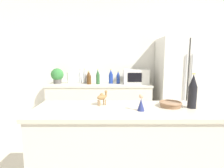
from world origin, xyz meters
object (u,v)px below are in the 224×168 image
object	(u,v)px
microwave	(136,76)
back_bottle_3	(88,78)
fruit_bowl	(170,104)
paper_towel_roll	(70,78)
wise_man_figurine_blue	(141,104)
back_bottle_0	(89,78)
back_bottle_1	(85,76)
back_bottle_4	(118,78)
potted_plant	(57,75)
back_bottle_5	(98,77)
back_bottle_2	(111,77)
wine_bottle	(193,92)
refrigerator	(180,84)
back_bottle_6	(80,77)
camel_figurine	(102,97)

from	to	relation	value
microwave	back_bottle_3	xyz separation A→B (m)	(-0.95, 0.00, -0.03)
fruit_bowl	paper_towel_roll	bearing A→B (deg)	127.28
fruit_bowl	wise_man_figurine_blue	xyz separation A→B (m)	(-0.30, -0.13, 0.04)
wise_man_figurine_blue	back_bottle_0	bearing A→B (deg)	110.62
back_bottle_1	back_bottle_4	world-z (taller)	back_bottle_1
potted_plant	wise_man_figurine_blue	bearing A→B (deg)	-55.51
back_bottle_5	paper_towel_roll	bearing A→B (deg)	170.67
back_bottle_0	back_bottle_2	size ratio (longest dim) A/B	0.91
fruit_bowl	wise_man_figurine_blue	distance (m)	0.33
paper_towel_roll	fruit_bowl	size ratio (longest dim) A/B	1.08
wine_bottle	microwave	bearing A→B (deg)	98.28
back_bottle_2	wine_bottle	size ratio (longest dim) A/B	0.88
back_bottle_2	back_bottle_4	world-z (taller)	back_bottle_2
refrigerator	back_bottle_6	distance (m)	1.97
back_bottle_2	camel_figurine	size ratio (longest dim) A/B	1.97
back_bottle_2	back_bottle_5	xyz separation A→B (m)	(-0.25, -0.08, 0.00)
back_bottle_4	camel_figurine	xyz separation A→B (m)	(-0.22, -1.75, 0.01)
back_bottle_1	fruit_bowl	xyz separation A→B (m)	(1.11, -1.88, -0.06)
back_bottle_6	wine_bottle	xyz separation A→B (m)	(1.38, -1.89, 0.07)
back_bottle_4	back_bottle_3	bearing A→B (deg)	177.64
paper_towel_roll	microwave	xyz separation A→B (m)	(1.31, -0.01, 0.03)
back_bottle_4	wine_bottle	world-z (taller)	wine_bottle
back_bottle_1	wise_man_figurine_blue	world-z (taller)	back_bottle_1
potted_plant	fruit_bowl	size ratio (longest dim) A/B	1.43
back_bottle_2	back_bottle_6	size ratio (longest dim) A/B	1.04
potted_plant	wise_man_figurine_blue	xyz separation A→B (m)	(1.34, -1.95, -0.05)
back_bottle_4	camel_figurine	world-z (taller)	back_bottle_4
back_bottle_6	wine_bottle	bearing A→B (deg)	-53.93
refrigerator	back_bottle_1	bearing A→B (deg)	176.04
back_bottle_3	microwave	bearing A→B (deg)	-0.12
refrigerator	wise_man_figurine_blue	size ratio (longest dim) A/B	11.69
paper_towel_roll	fruit_bowl	distance (m)	2.31
refrigerator	back_bottle_6	bearing A→B (deg)	177.04
back_bottle_1	back_bottle_4	distance (m)	0.68
paper_towel_roll	fruit_bowl	world-z (taller)	paper_towel_roll
back_bottle_2	wise_man_figurine_blue	bearing A→B (deg)	-81.89
refrigerator	back_bottle_5	bearing A→B (deg)	179.97
back_bottle_0	back_bottle_4	bearing A→B (deg)	7.85
microwave	back_bottle_2	distance (m)	0.49
back_bottle_5	fruit_bowl	size ratio (longest dim) A/B	1.38
microwave	refrigerator	bearing A→B (deg)	-5.35
potted_plant	back_bottle_5	bearing A→B (deg)	-5.06
back_bottle_3	potted_plant	bearing A→B (deg)	-179.11
back_bottle_5	wise_man_figurine_blue	bearing A→B (deg)	-74.25
microwave	back_bottle_3	distance (m)	0.95
paper_towel_roll	microwave	world-z (taller)	microwave
back_bottle_0	back_bottle_5	bearing A→B (deg)	7.24
paper_towel_roll	back_bottle_0	distance (m)	0.42
refrigerator	back_bottle_6	xyz separation A→B (m)	(-1.96, 0.10, 0.14)
microwave	camel_figurine	size ratio (longest dim) A/B	3.33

